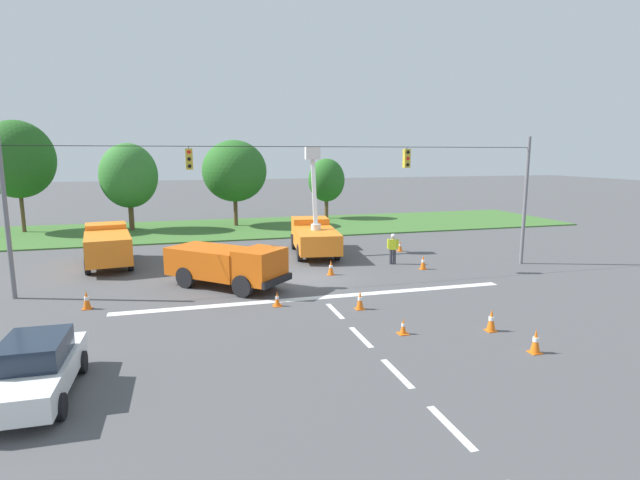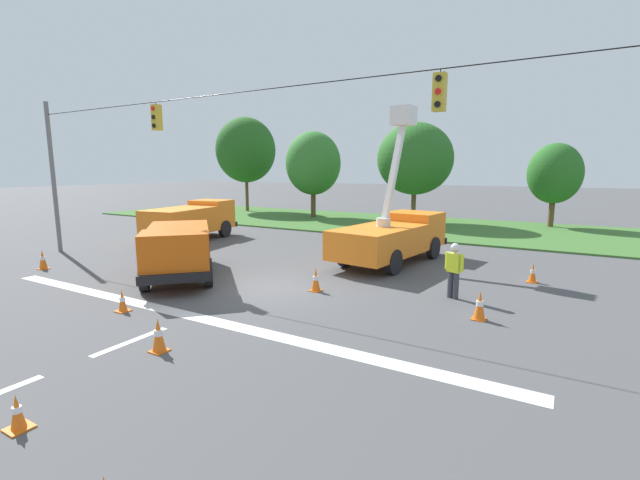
# 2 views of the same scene
# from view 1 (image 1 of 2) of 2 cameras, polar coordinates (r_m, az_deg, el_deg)

# --- Properties ---
(ground_plane) EXTENTS (200.00, 200.00, 0.00)m
(ground_plane) POSITION_cam_1_polar(r_m,az_deg,el_deg) (25.44, -2.02, -4.42)
(ground_plane) COLOR #4C4C4F
(grass_verge) EXTENTS (56.00, 12.00, 0.10)m
(grass_verge) POSITION_cam_1_polar(r_m,az_deg,el_deg) (42.82, -7.75, 1.42)
(grass_verge) COLOR #3D6B2D
(grass_verge) RESTS_ON ground
(lane_markings) EXTENTS (17.60, 15.25, 0.01)m
(lane_markings) POSITION_cam_1_polar(r_m,az_deg,el_deg) (20.80, 1.29, -7.69)
(lane_markings) COLOR silver
(lane_markings) RESTS_ON ground
(signal_gantry) EXTENTS (26.20, 0.33, 7.20)m
(signal_gantry) POSITION_cam_1_polar(r_m,az_deg,el_deg) (24.75, -2.01, 5.16)
(signal_gantry) COLOR slate
(signal_gantry) RESTS_ON ground
(tree_far_west) EXTENTS (5.55, 5.62, 8.84)m
(tree_far_west) POSITION_cam_1_polar(r_m,az_deg,el_deg) (45.89, -31.32, 7.87)
(tree_far_west) COLOR brown
(tree_far_west) RESTS_ON ground
(tree_west) EXTENTS (4.52, 4.55, 7.10)m
(tree_west) POSITION_cam_1_polar(r_m,az_deg,el_deg) (43.13, -21.02, 6.87)
(tree_west) COLOR brown
(tree_west) RESTS_ON ground
(tree_centre) EXTENTS (5.46, 5.72, 7.41)m
(tree_centre) POSITION_cam_1_polar(r_m,az_deg,el_deg) (43.57, -9.75, 7.77)
(tree_centre) COLOR brown
(tree_centre) RESTS_ON ground
(tree_east) EXTENTS (3.51, 3.19, 5.81)m
(tree_east) POSITION_cam_1_polar(r_m,az_deg,el_deg) (47.96, 0.74, 6.84)
(tree_east) COLOR brown
(tree_east) RESTS_ON ground
(utility_truck_bucket_lift) EXTENTS (3.29, 6.91, 6.71)m
(utility_truck_bucket_lift) POSITION_cam_1_polar(r_m,az_deg,el_deg) (31.37, -0.68, 0.72)
(utility_truck_bucket_lift) COLOR orange
(utility_truck_bucket_lift) RESTS_ON ground
(utility_truck_support_near) EXTENTS (5.78, 5.70, 2.01)m
(utility_truck_support_near) POSITION_cam_1_polar(r_m,az_deg,el_deg) (23.98, -10.59, -2.65)
(utility_truck_support_near) COLOR #D6560F
(utility_truck_support_near) RESTS_ON ground
(utility_truck_support_far) EXTENTS (3.15, 6.22, 2.19)m
(utility_truck_support_far) POSITION_cam_1_polar(r_m,az_deg,el_deg) (30.42, -23.12, -0.51)
(utility_truck_support_far) COLOR orange
(utility_truck_support_far) RESTS_ON ground
(sedan_white) EXTENTS (1.97, 4.32, 1.56)m
(sedan_white) POSITION_cam_1_polar(r_m,az_deg,el_deg) (15.22, -29.80, -12.63)
(sedan_white) COLOR white
(sedan_white) RESTS_ON ground
(road_worker) EXTENTS (0.61, 0.37, 1.77)m
(road_worker) POSITION_cam_1_polar(r_m,az_deg,el_deg) (28.80, 8.33, -0.79)
(road_worker) COLOR #383842
(road_worker) RESTS_ON ground
(traffic_cone_foreground_left) EXTENTS (0.36, 0.36, 0.79)m
(traffic_cone_foreground_left) POSITION_cam_1_polar(r_m,az_deg,el_deg) (22.57, -25.12, -6.19)
(traffic_cone_foreground_left) COLOR orange
(traffic_cone_foreground_left) RESTS_ON ground
(traffic_cone_foreground_right) EXTENTS (0.36, 0.36, 0.58)m
(traffic_cone_foreground_right) POSITION_cam_1_polar(r_m,az_deg,el_deg) (18.02, 9.50, -9.73)
(traffic_cone_foreground_right) COLOR orange
(traffic_cone_foreground_right) RESTS_ON ground
(traffic_cone_mid_left) EXTENTS (0.36, 0.36, 0.81)m
(traffic_cone_mid_left) POSITION_cam_1_polar(r_m,az_deg,el_deg) (27.94, 11.71, -2.48)
(traffic_cone_mid_left) COLOR orange
(traffic_cone_mid_left) RESTS_ON ground
(traffic_cone_mid_right) EXTENTS (0.36, 0.36, 0.80)m
(traffic_cone_mid_right) POSITION_cam_1_polar(r_m,az_deg,el_deg) (17.55, 23.42, -10.55)
(traffic_cone_mid_right) COLOR orange
(traffic_cone_mid_right) RESTS_ON ground
(traffic_cone_near_bucket) EXTENTS (0.36, 0.36, 0.63)m
(traffic_cone_near_bucket) POSITION_cam_1_polar(r_m,az_deg,el_deg) (20.94, -4.91, -6.74)
(traffic_cone_near_bucket) COLOR orange
(traffic_cone_near_bucket) RESTS_ON ground
(traffic_cone_lane_edge_a) EXTENTS (0.36, 0.36, 0.70)m
(traffic_cone_lane_edge_a) POSITION_cam_1_polar(r_m,az_deg,el_deg) (32.80, 9.14, -0.68)
(traffic_cone_lane_edge_a) COLOR orange
(traffic_cone_lane_edge_a) RESTS_ON ground
(traffic_cone_lane_edge_b) EXTENTS (0.36, 0.36, 0.79)m
(traffic_cone_lane_edge_b) POSITION_cam_1_polar(r_m,az_deg,el_deg) (26.10, 1.25, -3.16)
(traffic_cone_lane_edge_b) COLOR orange
(traffic_cone_lane_edge_b) RESTS_ON ground
(traffic_cone_far_left) EXTENTS (0.36, 0.36, 0.78)m
(traffic_cone_far_left) POSITION_cam_1_polar(r_m,az_deg,el_deg) (20.50, 4.59, -6.85)
(traffic_cone_far_left) COLOR orange
(traffic_cone_far_left) RESTS_ON ground
(traffic_cone_far_right) EXTENTS (0.36, 0.36, 0.82)m
(traffic_cone_far_right) POSITION_cam_1_polar(r_m,az_deg,el_deg) (19.03, 19.00, -8.63)
(traffic_cone_far_right) COLOR orange
(traffic_cone_far_right) RESTS_ON ground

